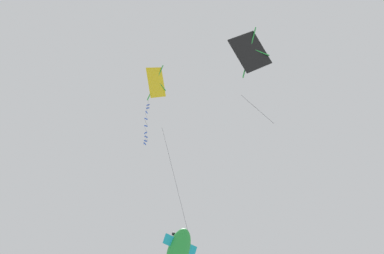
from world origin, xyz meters
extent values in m
cube|color=yellow|center=(-0.51, -3.38, 28.68)|extent=(2.02, 1.06, 2.20)
cylinder|color=green|center=(-0.52, -3.41, 28.69)|extent=(0.26, 0.79, 2.49)
cylinder|color=green|center=(-0.51, -3.36, 28.87)|extent=(1.56, 1.01, 0.05)
cylinder|color=#47474C|center=(-0.61, -3.73, 27.26)|extent=(0.03, 0.02, 0.35)
cube|color=blue|center=(-0.62, -3.73, 27.09)|extent=(0.10, 0.16, 0.06)
cylinder|color=#47474C|center=(-0.55, -3.72, 26.91)|extent=(0.01, 0.14, 0.35)
cube|color=blue|center=(-0.48, -3.72, 26.74)|extent=(0.06, 0.17, 0.06)
cylinder|color=#47474C|center=(-0.46, -3.75, 26.56)|extent=(0.06, 0.06, 0.35)
cube|color=blue|center=(-0.43, -3.77, 26.39)|extent=(0.16, 0.10, 0.06)
cylinder|color=#47474C|center=(-0.49, -3.77, 26.22)|extent=(0.02, 0.12, 0.35)
cube|color=blue|center=(-0.54, -3.78, 26.04)|extent=(0.10, 0.16, 0.06)
cylinder|color=#47474C|center=(-0.62, -3.77, 25.87)|extent=(0.02, 0.16, 0.35)
cube|color=blue|center=(-0.69, -3.77, 25.69)|extent=(0.06, 0.17, 0.06)
cylinder|color=#47474C|center=(-0.75, -3.77, 25.52)|extent=(0.01, 0.14, 0.35)
cube|color=blue|center=(-0.82, -3.77, 25.34)|extent=(0.13, 0.14, 0.06)
cylinder|color=#47474C|center=(-0.77, -3.75, 25.17)|extent=(0.06, 0.11, 0.35)
cube|color=blue|center=(-0.72, -3.72, 24.99)|extent=(0.10, 0.16, 0.06)
cylinder|color=#47474C|center=(-0.67, -3.73, 24.82)|extent=(0.02, 0.10, 0.35)
cube|color=blue|center=(-0.63, -3.73, 24.64)|extent=(0.09, 0.16, 0.06)
cylinder|color=#47474C|center=(-0.53, -3.74, 24.47)|extent=(0.03, 0.20, 0.35)
cube|color=blue|center=(-0.43, -3.75, 24.30)|extent=(0.15, 0.12, 0.06)
cylinder|color=#47474C|center=(-1.27, -2.35, 23.24)|extent=(2.81, 1.34, 8.39)
cube|color=black|center=(4.68, 0.83, 25.27)|extent=(1.20, 2.08, 2.30)
cylinder|color=green|center=(4.65, 0.80, 25.29)|extent=(0.75, 0.71, 2.58)
cylinder|color=green|center=(4.71, 0.85, 25.48)|extent=(0.81, 1.77, 0.05)
cylinder|color=#47474C|center=(3.82, 1.04, 22.67)|extent=(1.08, 1.06, 2.65)
ellipsoid|color=green|center=(-2.50, -2.01, 19.72)|extent=(2.01, 1.87, 2.25)
cube|color=#1EB2C6|center=(-2.08, -2.37, 19.94)|extent=(0.66, 0.75, 0.43)
cube|color=#1EB2C6|center=(-2.73, -1.52, 19.94)|extent=(0.66, 0.75, 0.43)
sphere|color=black|center=(-2.36, -2.26, 20.49)|extent=(0.27, 0.26, 0.22)
sphere|color=black|center=(-2.70, -1.81, 20.49)|extent=(0.27, 0.26, 0.22)
camera|label=1|loc=(22.28, -2.40, 4.51)|focal=58.73mm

